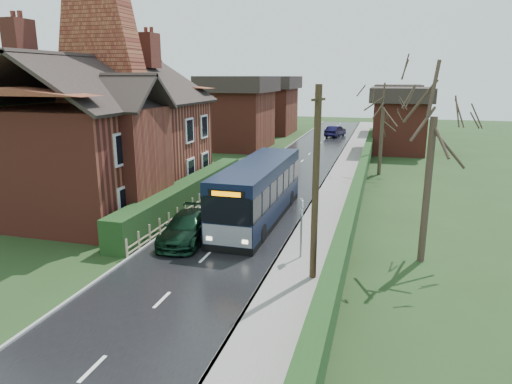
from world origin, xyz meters
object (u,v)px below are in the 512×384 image
(brick_house, at_px, (109,132))
(bus_stop_sign, at_px, (301,220))
(car_green, at_px, (187,228))
(bus, at_px, (258,192))
(car_silver, at_px, (258,174))
(telegraph_pole, at_px, (316,186))

(brick_house, xyz_separation_m, bus_stop_sign, (12.73, -5.91, -2.60))
(brick_house, height_order, car_green, brick_house)
(brick_house, relative_size, bus, 1.40)
(brick_house, bearing_deg, bus, -5.95)
(brick_house, height_order, bus_stop_sign, brick_house)
(car_silver, bearing_deg, car_green, -81.18)
(telegraph_pole, bearing_deg, car_silver, 131.31)
(car_silver, bearing_deg, brick_house, -125.75)
(car_silver, bearing_deg, bus, -65.08)
(bus_stop_sign, relative_size, telegraph_pole, 0.37)
(bus, distance_m, telegraph_pole, 8.13)
(brick_house, bearing_deg, car_green, -35.35)
(brick_house, xyz_separation_m, car_green, (7.13, -5.06, -3.72))
(bus, relative_size, car_silver, 2.40)
(car_green, bearing_deg, brick_house, 138.08)
(brick_house, relative_size, car_silver, 3.36)
(car_green, bearing_deg, bus, 52.88)
(bus, bearing_deg, car_green, -120.43)
(car_silver, xyz_separation_m, telegraph_pole, (6.30, -14.97, 2.96))
(car_silver, relative_size, bus_stop_sign, 1.61)
(bus, bearing_deg, telegraph_pole, -59.25)
(bus, height_order, car_silver, bus)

